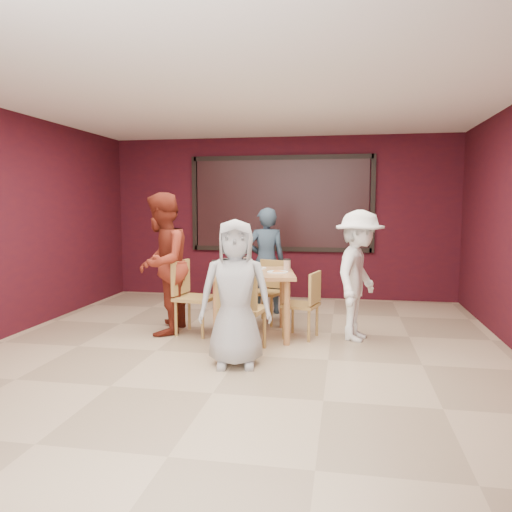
% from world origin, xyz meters
% --- Properties ---
extents(floor, '(7.00, 7.00, 0.00)m').
position_xyz_m(floor, '(0.00, 0.00, 0.00)').
color(floor, '#C8AF8B').
rests_on(floor, ground).
extents(window_blinds, '(3.00, 0.02, 1.50)m').
position_xyz_m(window_blinds, '(0.00, 3.45, 1.65)').
color(window_blinds, black).
extents(dining_table, '(1.20, 1.20, 0.96)m').
position_xyz_m(dining_table, '(-0.02, 0.81, 0.71)').
color(dining_table, '#AF7E48').
rests_on(dining_table, floor).
extents(chair_front, '(0.53, 0.53, 0.97)m').
position_xyz_m(chair_front, '(-0.00, 0.07, 0.55)').
color(chair_front, '#AE8143').
rests_on(chair_front, floor).
extents(chair_back, '(0.54, 0.54, 0.86)m').
position_xyz_m(chair_back, '(0.08, 1.61, 0.49)').
color(chair_back, '#AE8143').
rests_on(chair_back, floor).
extents(chair_left, '(0.51, 0.51, 0.93)m').
position_xyz_m(chair_left, '(-0.82, 0.79, 0.53)').
color(chair_left, '#AE8143').
rests_on(chair_left, floor).
extents(chair_right, '(0.48, 0.48, 0.82)m').
position_xyz_m(chair_right, '(0.66, 0.82, 0.47)').
color(chair_right, '#AE8143').
rests_on(chair_right, floor).
extents(diner_front, '(0.81, 0.61, 1.50)m').
position_xyz_m(diner_front, '(0.03, -0.35, 0.75)').
color(diner_front, '#AFAFAF').
rests_on(diner_front, floor).
extents(diner_back, '(0.66, 0.53, 1.59)m').
position_xyz_m(diner_back, '(-0.05, 2.14, 0.80)').
color(diner_back, '#2C3D4E').
rests_on(diner_back, floor).
extents(diner_left, '(0.74, 0.92, 1.79)m').
position_xyz_m(diner_left, '(-1.17, 0.76, 0.90)').
color(diner_left, maroon).
rests_on(diner_left, floor).
extents(diner_right, '(0.85, 1.14, 1.58)m').
position_xyz_m(diner_right, '(1.28, 0.87, 0.79)').
color(diner_right, white).
rests_on(diner_right, floor).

